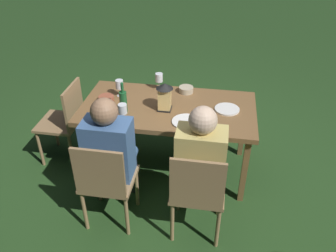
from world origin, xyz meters
TOP-DOWN VIEW (x-y plane):
  - ground_plane at (0.00, 0.00)m, footprint 16.00×16.00m
  - dining_table at (0.00, 0.00)m, footprint 1.63×0.84m
  - chair_head_far at (1.06, 0.00)m, footprint 0.40×0.42m
  - chair_side_right_b at (0.37, 0.81)m, footprint 0.42×0.40m
  - person_in_blue at (0.37, 0.62)m, footprint 0.38×0.47m
  - chair_side_right_a at (-0.37, 0.81)m, footprint 0.42×0.40m
  - person_in_mustard at (-0.37, 0.62)m, footprint 0.38×0.47m
  - lantern_centerpiece at (0.02, 0.06)m, footprint 0.15×0.15m
  - green_bottle_on_table at (0.38, 0.16)m, footprint 0.07×0.07m
  - wine_glass_a at (0.34, 0.32)m, footprint 0.08×0.08m
  - wine_glass_b at (0.15, -0.34)m, footprint 0.08×0.08m
  - wine_glass_c at (0.50, -0.13)m, footprint 0.08×0.08m
  - plate_a at (-0.20, 0.25)m, footprint 0.26×0.26m
  - plate_b at (-0.55, -0.03)m, footprint 0.23×0.23m
  - bowl_olives at (-0.13, -0.31)m, footprint 0.14×0.14m
  - bowl_bread at (0.60, 0.00)m, footprint 0.15×0.15m
  - bowl_salad at (0.54, 0.21)m, footprint 0.14×0.14m

SIDE VIEW (x-z plane):
  - ground_plane at x=0.00m, z-range 0.00..0.00m
  - chair_head_far at x=1.06m, z-range 0.05..0.92m
  - chair_side_right_b at x=0.37m, z-range 0.05..0.92m
  - chair_side_right_a at x=-0.37m, z-range 0.05..0.92m
  - person_in_blue at x=0.37m, z-range 0.06..1.21m
  - person_in_mustard at x=-0.37m, z-range 0.06..1.21m
  - dining_table at x=0.00m, z-range 0.31..1.04m
  - plate_a at x=-0.20m, z-range 0.73..0.75m
  - plate_b at x=-0.55m, z-range 0.73..0.75m
  - bowl_bread at x=0.60m, z-range 0.74..0.79m
  - bowl_salad at x=0.54m, z-range 0.74..0.79m
  - bowl_olives at x=-0.13m, z-range 0.74..0.79m
  - green_bottle_on_table at x=0.38m, z-range 0.70..0.99m
  - wine_glass_a at x=0.34m, z-range 0.77..0.94m
  - wine_glass_b at x=0.15m, z-range 0.77..0.94m
  - wine_glass_c at x=0.50m, z-range 0.77..0.94m
  - lantern_centerpiece at x=0.02m, z-range 0.75..1.01m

